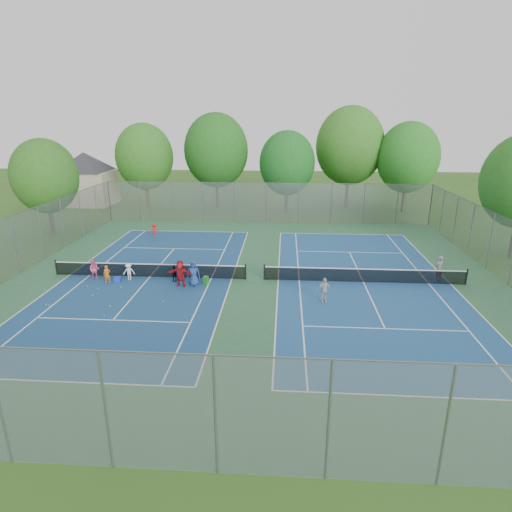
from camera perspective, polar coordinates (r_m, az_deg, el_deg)
The scene contains 37 objects.
ground at distance 28.00m, azimuth -0.14°, elevation -3.16°, with size 120.00×120.00×0.00m, color #2E561B.
court_pad at distance 28.00m, azimuth -0.14°, elevation -3.15°, with size 32.00×32.00×0.01m, color #2D5F3D.
court_left at distance 29.30m, azimuth -13.94°, elevation -2.70°, with size 10.97×23.77×0.01m, color navy.
court_right at distance 28.41m, azimuth 14.12°, elevation -3.39°, with size 10.97×23.77×0.01m, color navy.
net_left at distance 29.15m, azimuth -14.01°, elevation -1.90°, with size 12.87×0.10×0.91m, color black.
net_right at distance 28.25m, azimuth 14.18°, elevation -2.56°, with size 12.87×0.10×0.91m, color black.
fence_north at distance 42.86m, azimuth 1.38°, elevation 7.10°, with size 32.00×0.10×4.00m, color gray.
fence_south at distance 13.05m, azimuth -5.44°, elevation -20.56°, with size 32.00×0.10×4.00m, color gray.
fence_west at distance 32.60m, azimuth -29.46°, elevation 1.22°, with size 32.00×0.10×4.00m, color gray.
house at distance 55.75m, azimuth -21.84°, elevation 10.68°, with size 11.03×11.03×7.30m.
tree_nw at distance 50.77m, azimuth -14.66°, elevation 12.68°, with size 6.40×6.40×9.58m.
tree_nl at distance 49.80m, azimuth -5.32°, elevation 13.83°, with size 7.20×7.20×10.69m.
tree_nc at distance 47.28m, azimuth 4.17°, elevation 12.24°, with size 6.00×6.00×8.85m.
tree_nr at distance 50.65m, azimuth 12.40°, elevation 14.14°, with size 7.60×7.60×11.42m.
tree_ne at distance 49.98m, azimuth 19.61°, elevation 12.25°, with size 6.60×6.60×9.77m.
tree_side_w at distance 41.92m, azimuth -26.34°, elevation 9.51°, with size 5.60×5.60×8.47m.
ball_crate at distance 29.01m, azimuth -17.99°, elevation -2.97°, with size 0.38×0.38×0.33m, color blue.
ball_hopper at distance 27.31m, azimuth -6.71°, elevation -3.25°, with size 0.28×0.28×0.54m, color #258B27.
student_a at distance 28.88m, azimuth -19.26°, elevation -2.32°, with size 0.42×0.28×1.17m, color orange.
student_b at distance 29.81m, azimuth -20.76°, elevation -1.71°, with size 0.64×0.50×1.31m, color #F25E96.
student_c at distance 28.97m, azimuth -16.59°, elevation -2.01°, with size 0.74×0.43×1.14m, color white.
student_d at distance 27.97m, azimuth -10.87°, elevation -2.33°, with size 0.64×0.27×1.09m, color black.
student_e at distance 27.02m, azimuth -8.34°, elevation -2.28°, with size 0.81×0.53×1.66m, color navy.
student_f at distance 27.01m, azimuth -10.06°, elevation -2.32°, with size 1.59×0.51×1.71m, color #A8181F.
child_far_baseline at distance 38.77m, azimuth -13.40°, elevation 3.36°, with size 0.81×0.47×1.25m, color red.
instructor at distance 30.07m, azimuth 23.23°, elevation -1.49°, with size 0.60×0.40×1.66m, color gray.
teen_court_b at distance 24.77m, azimuth 9.05°, elevation -4.49°, with size 0.85×0.36×1.46m, color silver.
tennis_ball_0 at distance 23.09m, azimuth -14.42°, elevation -8.49°, with size 0.07×0.07×0.07m, color yellow.
tennis_ball_1 at distance 24.34m, azimuth -19.57°, elevation -7.57°, with size 0.07×0.07×0.07m, color #B1C42D.
tennis_ball_2 at distance 27.25m, azimuth -20.94°, elevation -4.96°, with size 0.07×0.07×0.07m, color #C7E936.
tennis_ball_3 at distance 26.98m, azimuth -26.17°, elevation -5.89°, with size 0.07×0.07×0.07m, color yellow.
tennis_ball_4 at distance 28.18m, azimuth -20.30°, elevation -4.13°, with size 0.07×0.07×0.07m, color #AFC92E.
tennis_ball_5 at distance 25.46m, azimuth -18.87°, elevation -6.35°, with size 0.07×0.07×0.07m, color #D8E836.
tennis_ball_6 at distance 27.93m, azimuth -17.52°, elevation -4.03°, with size 0.07×0.07×0.07m, color #C2E234.
tennis_ball_7 at distance 26.84m, azimuth -25.87°, elevation -5.97°, with size 0.07×0.07×0.07m, color #B4C62E.
tennis_ball_8 at distance 28.86m, azimuth -21.59°, elevation -3.76°, with size 0.07×0.07×0.07m, color #CAD331.
tennis_ball_9 at distance 25.22m, azimuth -12.27°, elevation -5.99°, with size 0.07×0.07×0.07m, color #CED631.
Camera 1 is at (1.85, -26.04, 10.12)m, focal length 30.00 mm.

